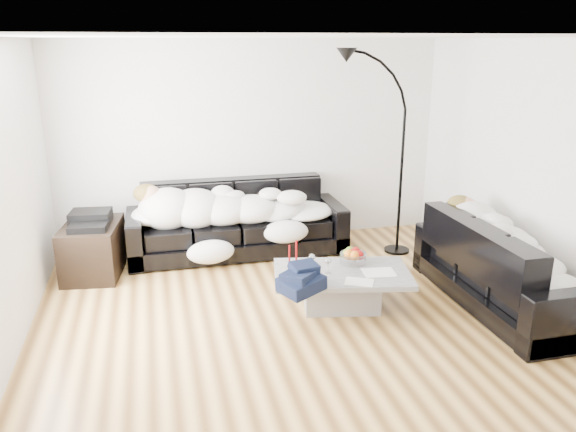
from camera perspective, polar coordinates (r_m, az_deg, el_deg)
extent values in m
plane|color=brown|center=(5.65, 0.74, -9.63)|extent=(5.00, 5.00, 0.00)
cube|color=silver|center=(7.35, -3.67, 7.40)|extent=(5.00, 0.02, 2.60)
cube|color=silver|center=(5.18, -27.04, 1.29)|extent=(0.02, 4.50, 2.60)
cube|color=silver|center=(6.29, 23.47, 4.31)|extent=(0.02, 4.50, 2.60)
plane|color=white|center=(5.04, 0.86, 17.75)|extent=(5.00, 5.00, 0.00)
cube|color=black|center=(7.04, -5.19, -0.31)|extent=(2.68, 0.93, 0.88)
cube|color=black|center=(6.04, 21.10, -4.57)|extent=(0.91, 2.13, 0.86)
ellipsoid|color=#0B5344|center=(6.43, 17.67, -0.17)|extent=(0.42, 0.38, 0.20)
cube|color=#939699|center=(5.67, 5.45, -7.44)|extent=(1.46, 1.02, 0.39)
cylinder|color=white|center=(5.78, 6.66, -3.98)|extent=(0.28, 0.28, 0.17)
cylinder|color=white|center=(5.59, 2.44, -4.66)|extent=(0.09, 0.09, 0.16)
cylinder|color=white|center=(5.48, 2.35, -5.09)|extent=(0.09, 0.09, 0.17)
cylinder|color=white|center=(5.51, 4.10, -5.04)|extent=(0.09, 0.09, 0.16)
cylinder|color=maroon|center=(5.64, 0.14, -4.12)|extent=(0.04, 0.04, 0.23)
cylinder|color=maroon|center=(5.66, 0.85, -3.79)|extent=(0.06, 0.06, 0.27)
cube|color=silver|center=(5.60, 9.23, -5.66)|extent=(0.34, 0.28, 0.01)
cube|color=silver|center=(5.37, 7.25, -6.63)|extent=(0.32, 0.29, 0.01)
cube|color=black|center=(6.77, -19.18, -3.21)|extent=(0.71, 0.94, 0.60)
cube|color=black|center=(6.66, -19.49, -0.28)|extent=(0.48, 0.39, 0.13)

